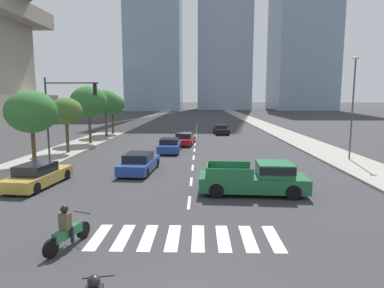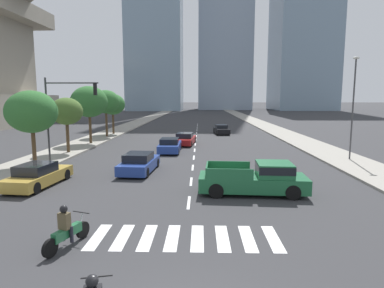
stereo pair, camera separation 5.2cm
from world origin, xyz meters
TOP-DOWN VIEW (x-y plane):
  - sidewalk_east at (12.17, 30.00)m, footprint 4.00×260.00m
  - sidewalk_west at (-12.17, 30.00)m, footprint 4.00×260.00m
  - crosswalk_near at (0.00, 4.97)m, footprint 6.75×2.27m
  - lane_divider_center at (0.00, 32.97)m, footprint 0.14×50.00m
  - motorcycle_lead at (-3.91, 4.12)m, footprint 0.98×2.07m
  - pickup_truck at (3.55, 10.53)m, footprint 5.65×2.37m
  - sedan_black_0 at (3.49, 39.35)m, footprint 2.15×4.43m
  - sedan_gold_1 at (-8.67, 11.71)m, footprint 2.24×4.76m
  - sedan_blue_2 at (-2.29, 23.81)m, footprint 1.92×4.59m
  - sedan_blue_3 at (-3.59, 15.45)m, footprint 2.24×4.78m
  - sedan_red_4 at (-1.10, 28.74)m, footprint 2.30×4.90m
  - traffic_signal_far at (-9.57, 18.13)m, footprint 4.26×0.28m
  - street_lamp_east at (12.47, 19.80)m, footprint 0.50×0.24m
  - street_tree_nearest at (-11.37, 16.63)m, footprint 3.52×3.52m
  - street_tree_second at (-11.37, 22.64)m, footprint 2.84×2.84m
  - street_tree_third at (-11.37, 28.72)m, footprint 3.89×3.89m
  - street_tree_fourth at (-11.37, 34.91)m, footprint 3.45×3.45m
  - street_tree_fifth at (-11.37, 38.09)m, footprint 3.31×3.31m
  - office_tower_right_skyline at (43.81, 137.80)m, footprint 23.88×27.34m

SIDE VIEW (x-z plane):
  - lane_divider_center at x=0.00m, z-range 0.00..0.01m
  - crosswalk_near at x=0.00m, z-range 0.00..0.01m
  - sidewalk_east at x=12.17m, z-range 0.00..0.15m
  - sidewalk_west at x=-12.17m, z-range 0.00..0.15m
  - motorcycle_lead at x=-3.91m, z-range -0.16..1.33m
  - sedan_red_4 at x=-1.10m, z-range -0.05..1.24m
  - sedan_black_0 at x=3.49m, z-range -0.05..1.25m
  - sedan_blue_2 at x=-2.29m, z-range -0.05..1.26m
  - sedan_gold_1 at x=-8.67m, z-range -0.06..1.27m
  - sedan_blue_3 at x=-3.59m, z-range -0.05..1.28m
  - pickup_truck at x=3.55m, z-range -0.02..1.65m
  - street_tree_second at x=-11.37m, z-range 1.36..6.24m
  - street_tree_nearest at x=-11.37m, z-range 1.33..6.69m
  - street_tree_fifth at x=-11.37m, z-range 1.43..6.84m
  - traffic_signal_far at x=-9.57m, z-range 1.28..7.62m
  - street_tree_fourth at x=-11.37m, z-range 1.59..7.44m
  - street_tree_third at x=-11.37m, z-range 1.54..7.65m
  - street_lamp_east at x=12.47m, z-range 0.75..8.74m
  - office_tower_right_skyline at x=43.81m, z-range -0.53..81.73m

